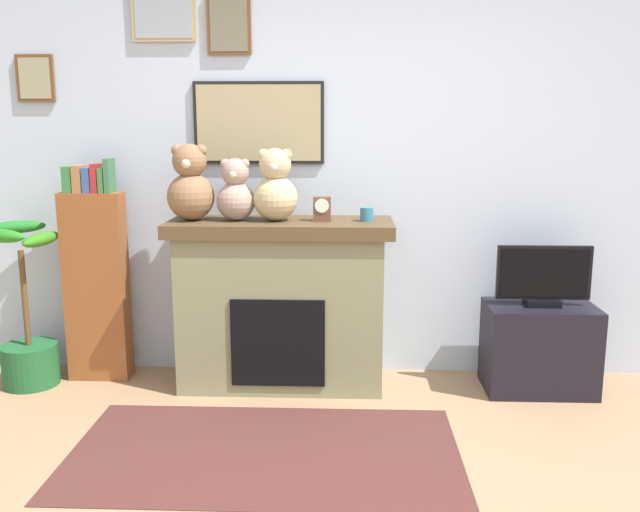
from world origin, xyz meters
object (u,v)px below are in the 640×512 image
(potted_plant, at_px, (28,335))
(teddy_bear_tan, at_px, (190,186))
(bookshelf, at_px, (96,279))
(candle_jar, at_px, (367,214))
(tv_stand, at_px, (539,348))
(mantel_clock, at_px, (322,209))
(teddy_bear_grey, at_px, (236,193))
(teddy_bear_cream, at_px, (275,188))
(fireplace, at_px, (282,302))
(television, at_px, (544,277))

(potted_plant, bearing_deg, teddy_bear_tan, 3.99)
(bookshelf, height_order, candle_jar, bookshelf)
(tv_stand, xyz_separation_m, mantel_clock, (-1.32, 0.03, 0.84))
(bookshelf, distance_m, potted_plant, 0.53)
(teddy_bear_grey, bearing_deg, teddy_bear_cream, -0.02)
(teddy_bear_grey, height_order, teddy_bear_cream, teddy_bear_cream)
(bookshelf, bearing_deg, teddy_bear_grey, -4.33)
(tv_stand, xyz_separation_m, teddy_bear_grey, (-1.83, 0.03, 0.93))
(teddy_bear_grey, bearing_deg, fireplace, 3.92)
(fireplace, height_order, tv_stand, fireplace)
(bookshelf, bearing_deg, candle_jar, -2.31)
(potted_plant, relative_size, mantel_clock, 6.95)
(teddy_bear_tan, bearing_deg, candle_jar, 0.03)
(candle_jar, distance_m, teddy_bear_grey, 0.79)
(bookshelf, xyz_separation_m, potted_plant, (-0.40, -0.14, -0.32))
(tv_stand, distance_m, teddy_bear_grey, 2.06)
(television, distance_m, teddy_bear_cream, 1.68)
(tv_stand, distance_m, mantel_clock, 1.56)
(teddy_bear_grey, bearing_deg, potted_plant, -176.83)
(fireplace, distance_m, mantel_clock, 0.63)
(fireplace, height_order, television, fireplace)
(teddy_bear_grey, relative_size, teddy_bear_cream, 0.86)
(teddy_bear_tan, relative_size, teddy_bear_cream, 1.06)
(bookshelf, height_order, mantel_clock, bookshelf)
(television, relative_size, candle_jar, 6.73)
(candle_jar, bearing_deg, mantel_clock, -179.69)
(potted_plant, height_order, tv_stand, potted_plant)
(candle_jar, relative_size, mantel_clock, 0.57)
(tv_stand, height_order, teddy_bear_cream, teddy_bear_cream)
(teddy_bear_cream, bearing_deg, fireplace, 33.21)
(potted_plant, xyz_separation_m, teddy_bear_tan, (1.03, 0.07, 0.91))
(fireplace, xyz_separation_m, teddy_bear_cream, (-0.03, -0.02, 0.70))
(tv_stand, xyz_separation_m, television, (0.00, -0.00, 0.44))
(bookshelf, relative_size, tv_stand, 2.17)
(bookshelf, height_order, teddy_bear_grey, teddy_bear_grey)
(teddy_bear_tan, distance_m, teddy_bear_cream, 0.51)
(potted_plant, distance_m, tv_stand, 3.13)
(candle_jar, bearing_deg, tv_stand, -1.75)
(teddy_bear_cream, bearing_deg, tv_stand, -1.14)
(potted_plant, bearing_deg, teddy_bear_grey, 3.17)
(tv_stand, xyz_separation_m, teddy_bear_cream, (-1.59, 0.03, 0.96))
(fireplace, xyz_separation_m, television, (1.57, -0.05, 0.18))
(bookshelf, distance_m, mantel_clock, 1.49)
(mantel_clock, bearing_deg, candle_jar, 0.31)
(fireplace, xyz_separation_m, bookshelf, (-1.17, 0.05, 0.12))
(fireplace, height_order, teddy_bear_grey, teddy_bear_grey)
(tv_stand, relative_size, candle_jar, 7.81)
(fireplace, distance_m, teddy_bear_grey, 0.73)
(television, distance_m, mantel_clock, 1.38)
(television, bearing_deg, fireplace, 178.13)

